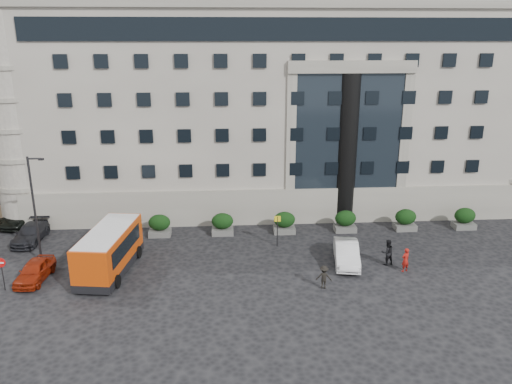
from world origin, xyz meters
TOP-DOWN VIEW (x-y plane):
  - ground at (0.00, 0.00)m, footprint 120.00×120.00m
  - civic_building at (6.00, 22.00)m, footprint 44.00×24.00m
  - entrance_column at (12.00, 10.30)m, footprint 1.80×1.80m
  - apartment_far at (-27.00, 38.00)m, footprint 13.00×13.00m
  - hedge_a at (-4.00, 7.80)m, footprint 1.80×1.26m
  - hedge_b at (1.20, 7.80)m, footprint 1.80×1.26m
  - hedge_c at (6.40, 7.80)m, footprint 1.80×1.26m
  - hedge_d at (11.60, 7.80)m, footprint 1.80×1.26m
  - hedge_e at (16.80, 7.80)m, footprint 1.80×1.26m
  - hedge_f at (22.00, 7.80)m, footprint 1.80×1.26m
  - street_lamp at (-11.94, 3.00)m, footprint 1.16×0.18m
  - bus_stop_sign at (5.50, 5.00)m, footprint 0.50×0.08m
  - no_entry_sign at (-13.00, -1.04)m, footprint 0.64×0.16m
  - minibus at (-6.67, 1.38)m, footprint 3.56×7.64m
  - red_truck at (-13.56, 16.77)m, footprint 3.04×6.02m
  - parked_car_a at (-11.50, 0.35)m, footprint 1.91×4.20m
  - parked_car_c at (-14.27, 7.31)m, footprint 1.97×4.75m
  - parked_car_d at (-16.52, 11.37)m, footprint 3.21×5.47m
  - white_taxi at (10.20, 1.58)m, footprint 2.39×4.97m
  - pedestrian_a at (14.00, -0.00)m, footprint 0.75×0.64m
  - pedestrian_b at (13.08, 1.18)m, footprint 1.07×0.91m
  - pedestrian_c at (7.82, -2.06)m, footprint 1.14×0.81m

SIDE VIEW (x-z plane):
  - ground at x=0.00m, z-range 0.00..0.00m
  - parked_car_c at x=-14.27m, z-range 0.00..1.37m
  - parked_car_a at x=-11.50m, z-range 0.00..1.40m
  - parked_car_d at x=-16.52m, z-range 0.00..1.43m
  - white_taxi at x=10.20m, z-range 0.00..1.57m
  - pedestrian_c at x=7.82m, z-range 0.00..1.59m
  - pedestrian_a at x=14.00m, z-range 0.00..1.75m
  - hedge_a at x=-4.00m, z-range 0.01..1.85m
  - hedge_b at x=1.20m, z-range 0.01..1.85m
  - hedge_c at x=6.40m, z-range 0.01..1.85m
  - hedge_d at x=11.60m, z-range 0.01..1.85m
  - hedge_e at x=16.80m, z-range 0.01..1.85m
  - hedge_f at x=22.00m, z-range 0.01..1.85m
  - pedestrian_b at x=13.08m, z-range 0.00..1.92m
  - red_truck at x=-13.56m, z-range 0.04..3.21m
  - no_entry_sign at x=-13.00m, z-range 0.49..2.81m
  - minibus at x=-6.67m, z-range 0.16..3.23m
  - bus_stop_sign at x=5.50m, z-range 0.47..2.99m
  - street_lamp at x=-11.94m, z-range 0.37..8.37m
  - entrance_column at x=12.00m, z-range 0.00..13.00m
  - civic_building at x=6.00m, z-range 0.00..18.00m
  - apartment_far at x=-27.00m, z-range 0.00..22.00m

